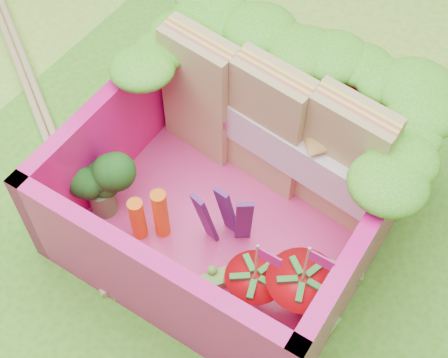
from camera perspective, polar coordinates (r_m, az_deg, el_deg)
The scene contains 13 objects.
ground at distance 3.01m, azimuth -0.92°, elevation -2.56°, with size 14.00×14.00×0.00m, color #83BD35.
placemat at distance 3.00m, azimuth -0.92°, elevation -2.40°, with size 2.60×2.60×0.03m, color #4AA525.
bento_floor at distance 2.93m, azimuth 1.01°, elevation -3.13°, with size 1.30×1.30×0.05m, color #DC3884.
bento_box at distance 2.72m, azimuth 1.09°, elevation -0.25°, with size 1.30×1.30×0.55m.
lettuce_ruffle at distance 2.77m, azimuth 6.68°, elevation 10.79°, with size 1.43×0.83×0.11m.
sandwich_stack at distance 2.80m, azimuth 4.23°, elevation 4.77°, with size 1.20×0.31×0.66m.
broccoli at distance 2.81m, azimuth -11.39°, elevation -0.54°, with size 0.34×0.34×0.27m.
carrot_sticks at distance 2.75m, azimuth -6.77°, elevation -3.39°, with size 0.15×0.13×0.29m.
purple_wedges at distance 2.66m, azimuth 0.12°, elevation -3.47°, with size 0.22×0.12×0.38m.
strawberry_left at distance 2.56m, azimuth 2.76°, elevation -10.10°, with size 0.24×0.24×0.48m.
strawberry_right at distance 2.54m, azimuth 6.89°, elevation -10.55°, with size 0.29×0.29×0.53m.
snap_peas at distance 2.70m, azimuth 5.49°, elevation -9.44°, with size 0.64×0.53×0.05m.
chopsticks at distance 3.48m, azimuth -16.52°, elevation 6.14°, with size 2.10×1.35×0.04m.
Camera 1 is at (0.94, -1.39, 2.50)m, focal length 50.00 mm.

